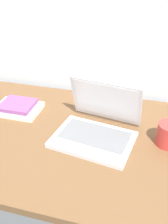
# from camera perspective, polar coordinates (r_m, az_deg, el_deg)

# --- Properties ---
(desk) EXTENTS (1.60, 0.76, 0.03)m
(desk) POSITION_cam_1_polar(r_m,az_deg,el_deg) (1.06, -2.22, -5.89)
(desk) COLOR brown
(desk) RESTS_ON ground
(laptop) EXTENTS (0.34, 0.32, 0.21)m
(laptop) POSITION_cam_1_polar(r_m,az_deg,el_deg) (1.02, 3.09, -3.10)
(laptop) COLOR silver
(laptop) RESTS_ON desk
(book_stack) EXTENTS (0.21, 0.15, 0.04)m
(book_stack) POSITION_cam_1_polar(r_m,az_deg,el_deg) (1.23, -14.65, 0.99)
(book_stack) COLOR silver
(book_stack) RESTS_ON desk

